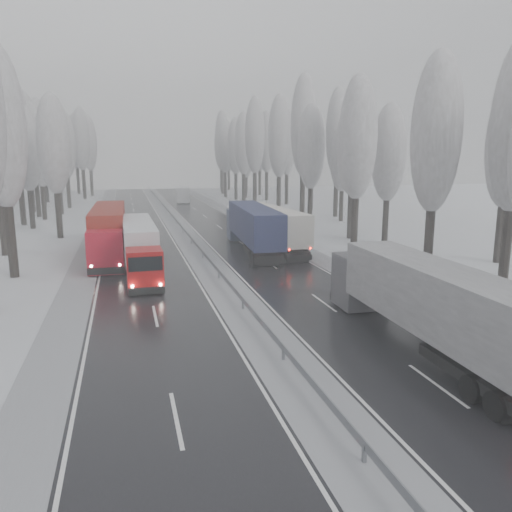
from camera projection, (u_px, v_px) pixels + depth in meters
name	position (u px, v px, depth m)	size (l,w,h in m)	color
ground	(315.00, 401.00, 18.91)	(260.00, 260.00, 0.00)	silver
carriageway_right	(253.00, 251.00, 48.67)	(7.50, 200.00, 0.03)	black
carriageway_left	(143.00, 257.00, 46.05)	(7.50, 200.00, 0.03)	black
median_slush	(200.00, 254.00, 47.36)	(3.00, 200.00, 0.04)	#96989E
shoulder_right	(301.00, 249.00, 49.90)	(2.40, 200.00, 0.04)	#96989E
shoulder_left	(87.00, 260.00, 44.82)	(2.40, 200.00, 0.04)	#96989E
median_guardrail	(200.00, 248.00, 47.23)	(0.12, 200.00, 0.76)	slate
tree_16	(436.00, 134.00, 35.42)	(3.60, 3.60, 16.53)	black
tree_17	(508.00, 145.00, 41.74)	(3.60, 3.60, 15.54)	black
tree_18	(358.00, 139.00, 46.07)	(3.60, 3.60, 16.58)	black
tree_19	(389.00, 154.00, 51.48)	(3.60, 3.60, 14.57)	black
tree_20	(353.00, 147.00, 54.73)	(3.60, 3.60, 15.71)	black
tree_21	(356.00, 132.00, 58.72)	(3.60, 3.60, 18.62)	black
tree_22	(311.00, 148.00, 64.39)	(3.60, 3.60, 15.86)	black
tree_23	(343.00, 159.00, 70.04)	(3.60, 3.60, 13.55)	black
tree_24	(304.00, 127.00, 69.17)	(3.60, 3.60, 20.49)	black
tree_25	(338.00, 133.00, 74.82)	(3.60, 3.60, 19.44)	black
tree_26	(279.00, 137.00, 79.02)	(3.60, 3.60, 18.78)	black
tree_27	(312.00, 143.00, 84.74)	(3.60, 3.60, 17.62)	black
tree_28	(255.00, 136.00, 88.74)	(3.60, 3.60, 19.62)	black
tree_29	(287.00, 143.00, 94.56)	(3.60, 3.60, 18.11)	black
tree_30	(243.00, 144.00, 98.27)	(3.60, 3.60, 17.86)	black
tree_31	(267.00, 142.00, 103.44)	(3.60, 3.60, 18.58)	black
tree_32	(236.00, 147.00, 105.47)	(3.60, 3.60, 17.33)	black
tree_33	(246.00, 156.00, 110.42)	(3.60, 3.60, 14.33)	black
tree_34	(225.00, 146.00, 111.95)	(3.60, 3.60, 17.63)	black
tree_35	(260.00, 145.00, 117.96)	(3.60, 3.60, 18.25)	black
tree_36	(222.00, 140.00, 121.28)	(3.60, 3.60, 20.23)	black
tree_37	(246.00, 151.00, 127.30)	(3.60, 3.60, 16.37)	black
tree_38	(221.00, 147.00, 132.01)	(3.60, 3.60, 17.97)	black
tree_39	(228.00, 152.00, 136.73)	(3.60, 3.60, 16.19)	black
tree_58	(1.00, 129.00, 36.26)	(3.60, 3.60, 17.21)	black
tree_62	(53.00, 145.00, 54.88)	(3.60, 3.60, 16.04)	black
tree_64	(26.00, 150.00, 62.40)	(3.60, 3.60, 15.42)	black
tree_65	(15.00, 130.00, 65.24)	(3.60, 3.60, 19.48)	black
tree_66	(39.00, 151.00, 71.59)	(3.60, 3.60, 15.23)	black
tree_67	(33.00, 144.00, 74.80)	(3.60, 3.60, 17.09)	black
tree_68	(57.00, 146.00, 78.22)	(3.60, 3.60, 16.65)	black
tree_69	(27.00, 135.00, 80.47)	(3.60, 3.60, 19.35)	black
tree_70	(65.00, 145.00, 87.79)	(3.60, 3.60, 17.09)	black
tree_71	(39.00, 137.00, 90.08)	(3.60, 3.60, 19.61)	black
tree_72	(57.00, 153.00, 96.25)	(3.60, 3.60, 15.11)	black
tree_73	(43.00, 146.00, 99.06)	(3.60, 3.60, 17.22)	black
tree_74	(81.00, 140.00, 106.87)	(3.60, 3.60, 19.68)	black
tree_75	(39.00, 143.00, 108.53)	(3.60, 3.60, 18.60)	black
tree_76	(89.00, 144.00, 116.18)	(3.60, 3.60, 18.55)	black
tree_77	(66.00, 156.00, 119.10)	(3.60, 3.60, 14.32)	black
tree_78	(76.00, 142.00, 121.43)	(3.60, 3.60, 19.55)	black
tree_79	(66.00, 149.00, 124.84)	(3.60, 3.60, 17.07)	black
truck_grey_tarp	(422.00, 298.00, 23.71)	(2.90, 16.81, 4.30)	#444348
truck_blue_box	(252.00, 225.00, 48.26)	(3.78, 17.53, 4.47)	#1D2849
truck_cream_box	(269.00, 225.00, 49.51)	(3.57, 16.52, 4.21)	#AFAC9B
box_truck_distant	(184.00, 195.00, 100.46)	(3.61, 8.52, 3.08)	silver
truck_red_white	(139.00, 243.00, 40.05)	(2.66, 15.24, 3.90)	#9D0809
truck_red_red	(109.00, 229.00, 45.53)	(3.00, 17.64, 4.51)	#B20A1C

